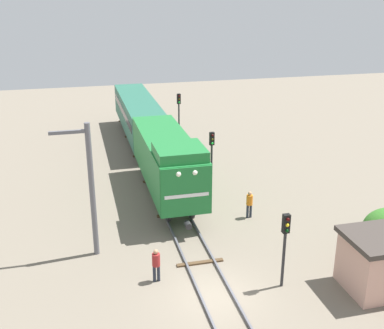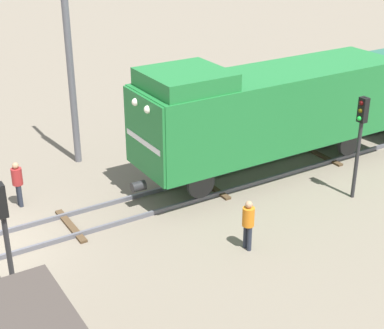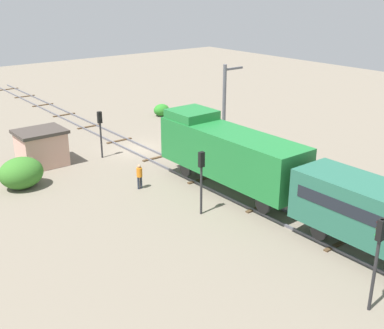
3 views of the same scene
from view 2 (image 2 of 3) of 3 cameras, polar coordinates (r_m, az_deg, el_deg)
locomotive at (r=22.90m, az=7.28°, el=5.49°), size 2.90×11.60×4.60m
traffic_signal_near at (r=15.80m, az=-17.79°, el=-5.45°), size 0.32×0.34×3.70m
traffic_signal_mid at (r=21.60m, az=16.02°, el=3.32°), size 0.32×0.34×3.87m
worker_near_track at (r=21.75m, az=-16.57°, el=-1.51°), size 0.38×0.38×1.70m
worker_by_signal at (r=18.40m, az=5.47°, el=-5.51°), size 0.38×0.38×1.70m
catenary_mast at (r=24.06m, az=-11.72°, el=8.64°), size 1.94×0.28×7.08m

